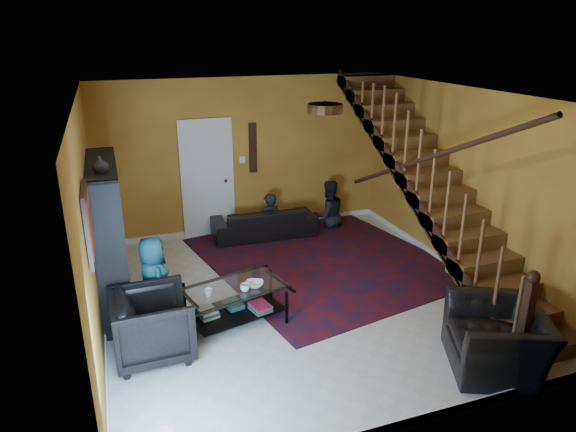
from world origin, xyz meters
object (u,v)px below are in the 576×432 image
Objects in this scene: bookshelf at (111,239)px; coffee_table at (235,301)px; sofa at (264,222)px; armchair_left at (153,325)px; armchair_right at (497,339)px.

coffee_table is at bearing -33.32° from bookshelf.
bookshelf is at bearing 146.68° from coffee_table.
sofa is 2.89m from coffee_table.
armchair_left reaches higher than armchair_right.
coffee_table is (-2.49, 1.92, -0.08)m from armchair_right.
bookshelf is at bearing -102.03° from armchair_right.
armchair_left is 0.80× the size of armchair_right.
bookshelf reaches higher than armchair_right.
armchair_left is at bearing -157.48° from coffee_table.
armchair_left is (0.35, -1.37, -0.57)m from bookshelf.
sofa is at bearing 33.09° from bookshelf.
armchair_left is 3.85m from armchair_right.
bookshelf is 4.87m from armchair_right.
coffee_table is at bearing -69.32° from armchair_left.
armchair_left is 1.15m from coffee_table.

